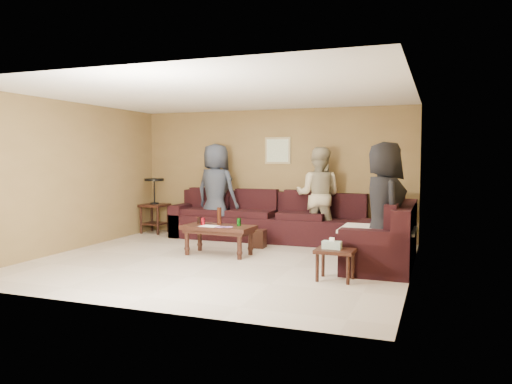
% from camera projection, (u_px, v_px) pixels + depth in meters
% --- Properties ---
extents(room, '(5.60, 5.50, 2.50)m').
position_uv_depth(room, '(221.00, 151.00, 7.43)').
color(room, beige).
rests_on(room, ground).
extents(sectional_sofa, '(4.65, 2.90, 0.97)m').
position_uv_depth(sectional_sofa, '(300.00, 229.00, 8.66)').
color(sectional_sofa, black).
rests_on(sectional_sofa, ground).
extents(coffee_table, '(1.16, 0.62, 0.76)m').
position_uv_depth(coffee_table, '(219.00, 230.00, 8.00)').
color(coffee_table, black).
rests_on(coffee_table, ground).
extents(end_table_left, '(0.51, 0.51, 1.13)m').
position_uv_depth(end_table_left, '(155.00, 204.00, 10.32)').
color(end_table_left, black).
rests_on(end_table_left, ground).
extents(side_table_right, '(0.50, 0.41, 0.55)m').
position_uv_depth(side_table_right, '(335.00, 253.00, 6.34)').
color(side_table_right, black).
rests_on(side_table_right, ground).
extents(waste_bin, '(0.27, 0.27, 0.31)m').
position_uv_depth(waste_bin, '(258.00, 239.00, 8.68)').
color(waste_bin, black).
rests_on(waste_bin, ground).
extents(wall_art, '(0.52, 0.04, 0.52)m').
position_uv_depth(wall_art, '(278.00, 151.00, 9.71)').
color(wall_art, tan).
rests_on(wall_art, ground).
extents(person_left, '(0.99, 0.75, 1.83)m').
position_uv_depth(person_left, '(216.00, 191.00, 9.66)').
color(person_left, '#303643').
rests_on(person_left, ground).
extents(person_middle, '(0.86, 0.68, 1.75)m').
position_uv_depth(person_middle, '(318.00, 195.00, 9.08)').
color(person_middle, '#BAAF8A').
rests_on(person_middle, ground).
extents(person_right, '(0.88, 1.03, 1.78)m').
position_uv_depth(person_right, '(384.00, 207.00, 6.83)').
color(person_right, black).
rests_on(person_right, ground).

